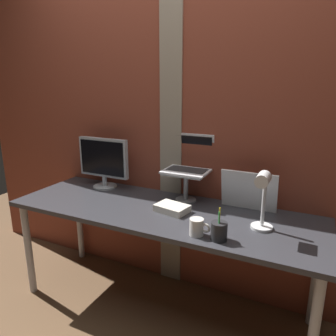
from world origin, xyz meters
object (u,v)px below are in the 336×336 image
Objects in this scene: whiteboard_panel at (249,191)px; desk_lamp at (263,195)px; laptop at (190,160)px; pen_cup at (219,231)px; monitor at (103,160)px; coffee_mug at (197,227)px.

desk_lamp reaches higher than whiteboard_panel.
laptop is 0.86× the size of whiteboard_panel.
laptop is 0.67m from pen_cup.
whiteboard_panel is (0.42, -0.04, -0.15)m from laptop.
monitor is 1.40× the size of laptop.
monitor is at bearing 167.84° from desk_lamp.
desk_lamp is at bearing 30.79° from coffee_mug.
monitor is at bearing -173.98° from laptop.
laptop reaches higher than monitor.
monitor is 1.20× the size of whiteboard_panel.
laptop is 2.63× the size of coffee_mug.
laptop reaches higher than desk_lamp.
laptop is 1.70× the size of pen_cup.
desk_lamp is (0.54, -0.33, -0.06)m from laptop.
monitor reaches higher than whiteboard_panel.
whiteboard_panel is 0.50m from coffee_mug.
pen_cup is at bearing -135.00° from desk_lamp.
desk_lamp reaches higher than coffee_mug.
monitor is 1.10m from whiteboard_panel.
whiteboard_panel is 1.01× the size of desk_lamp.
laptop is at bearing 6.02° from monitor.
laptop is at bearing 125.74° from pen_cup.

